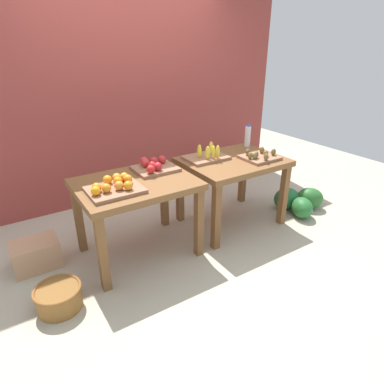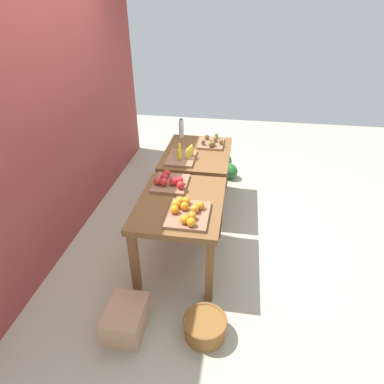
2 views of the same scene
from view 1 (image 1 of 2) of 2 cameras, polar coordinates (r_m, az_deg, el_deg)
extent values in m
plane|color=#B7B099|center=(3.55, -0.59, -7.44)|extent=(8.00, 8.00, 0.00)
cube|color=#943833|center=(4.23, -11.04, 19.00)|extent=(4.40, 0.12, 3.00)
cube|color=brown|center=(2.99, -9.78, 1.31)|extent=(1.04, 0.80, 0.06)
cube|color=brown|center=(2.75, -15.21, -10.36)|extent=(0.07, 0.07, 0.69)
cube|color=brown|center=(3.08, 1.19, -5.36)|extent=(0.07, 0.07, 0.69)
cube|color=brown|center=(3.32, -18.99, -4.43)|extent=(0.07, 0.07, 0.69)
cube|color=brown|center=(3.60, -4.85, -0.79)|extent=(0.07, 0.07, 0.69)
cube|color=brown|center=(3.53, 7.10, 5.20)|extent=(1.04, 0.80, 0.06)
cube|color=brown|center=(3.18, 4.20, -4.38)|extent=(0.07, 0.07, 0.69)
cube|color=brown|center=(3.75, 15.55, -0.54)|extent=(0.07, 0.07, 0.69)
cube|color=brown|center=(3.69, -2.11, -0.07)|extent=(0.07, 0.07, 0.69)
cube|color=brown|center=(4.19, 8.77, 2.77)|extent=(0.07, 0.07, 0.69)
cube|color=#93674A|center=(2.80, -13.21, 0.36)|extent=(0.44, 0.36, 0.03)
sphere|color=orange|center=(2.72, -10.98, 1.10)|extent=(0.11, 0.11, 0.08)
sphere|color=orange|center=(2.91, -11.64, 2.59)|extent=(0.10, 0.10, 0.08)
sphere|color=orange|center=(2.71, -14.59, 0.66)|extent=(0.10, 0.10, 0.08)
sphere|color=orange|center=(2.88, -14.42, 2.08)|extent=(0.09, 0.09, 0.08)
sphere|color=orange|center=(2.91, -12.89, 2.46)|extent=(0.10, 0.10, 0.08)
sphere|color=orange|center=(2.74, -12.50, 1.09)|extent=(0.10, 0.10, 0.08)
sphere|color=orange|center=(2.75, -16.18, 0.77)|extent=(0.08, 0.08, 0.08)
sphere|color=orange|center=(2.68, -16.34, 0.18)|extent=(0.08, 0.08, 0.08)
sphere|color=orange|center=(2.83, -12.69, 1.86)|extent=(0.11, 0.11, 0.08)
sphere|color=orange|center=(2.85, -11.03, 2.23)|extent=(0.11, 0.11, 0.08)
cube|color=#93674A|center=(3.21, -6.39, 4.04)|extent=(0.40, 0.34, 0.03)
sphere|color=red|center=(3.13, -6.94, 4.60)|extent=(0.10, 0.10, 0.08)
sphere|color=red|center=(3.27, -8.30, 5.35)|extent=(0.09, 0.09, 0.08)
sphere|color=red|center=(3.10, -5.92, 4.41)|extent=(0.11, 0.11, 0.08)
sphere|color=red|center=(3.25, -6.64, 5.38)|extent=(0.11, 0.11, 0.08)
sphere|color=red|center=(3.04, -7.15, 3.92)|extent=(0.11, 0.11, 0.08)
sphere|color=red|center=(3.29, -5.22, 5.63)|extent=(0.11, 0.11, 0.08)
sphere|color=red|center=(3.20, -8.04, 4.97)|extent=(0.11, 0.11, 0.08)
cube|color=#93674A|center=(3.50, 2.44, 5.94)|extent=(0.44, 0.32, 0.03)
ellipsoid|color=yellow|center=(3.43, 1.29, 7.08)|extent=(0.05, 0.06, 0.14)
ellipsoid|color=yellow|center=(3.55, 3.31, 7.63)|extent=(0.05, 0.04, 0.14)
ellipsoid|color=yellow|center=(3.42, 4.48, 6.94)|extent=(0.06, 0.07, 0.14)
ellipsoid|color=yellow|center=(3.38, 2.75, 6.81)|extent=(0.07, 0.06, 0.14)
ellipsoid|color=yellow|center=(3.40, 3.72, 6.89)|extent=(0.06, 0.07, 0.14)
cube|color=#93674A|center=(3.57, 11.59, 5.86)|extent=(0.36, 0.32, 0.03)
ellipsoid|color=brown|center=(3.50, 11.05, 6.38)|extent=(0.07, 0.07, 0.07)
ellipsoid|color=brown|center=(3.55, 12.66, 6.50)|extent=(0.07, 0.07, 0.07)
ellipsoid|color=brown|center=(3.44, 12.69, 5.94)|extent=(0.07, 0.07, 0.07)
ellipsoid|color=brown|center=(3.66, 11.99, 7.13)|extent=(0.06, 0.06, 0.07)
ellipsoid|color=brown|center=(3.45, 10.00, 6.23)|extent=(0.07, 0.07, 0.07)
ellipsoid|color=brown|center=(3.56, 9.63, 6.83)|extent=(0.07, 0.07, 0.07)
ellipsoid|color=olive|center=(3.46, 10.80, 6.19)|extent=(0.06, 0.06, 0.07)
ellipsoid|color=brown|center=(3.62, 13.91, 6.74)|extent=(0.06, 0.05, 0.07)
cylinder|color=silver|center=(3.97, 9.59, 9.45)|extent=(0.07, 0.07, 0.24)
cylinder|color=blue|center=(3.93, 9.72, 11.28)|extent=(0.04, 0.04, 0.02)
ellipsoid|color=#29662B|center=(4.30, 19.69, -1.01)|extent=(0.41, 0.40, 0.26)
ellipsoid|color=#246B3A|center=(4.20, 16.03, -1.07)|extent=(0.35, 0.27, 0.26)
ellipsoid|color=#286D30|center=(4.05, 18.49, -2.59)|extent=(0.35, 0.38, 0.24)
cylinder|color=brown|center=(2.84, -22.03, -16.68)|extent=(0.34, 0.34, 0.18)
torus|color=brown|center=(2.79, -22.32, -15.30)|extent=(0.36, 0.36, 0.02)
cube|color=tan|center=(3.35, -25.38, -9.70)|extent=(0.40, 0.30, 0.26)
camera|label=2|loc=(2.58, -75.54, 19.77)|focal=30.50mm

